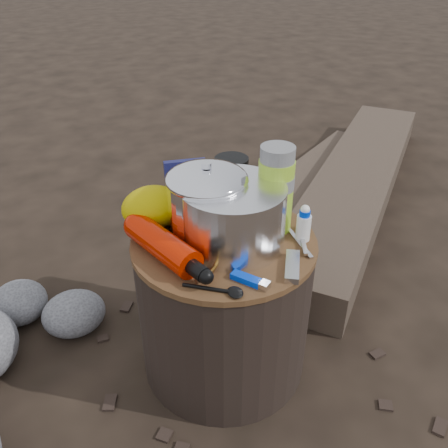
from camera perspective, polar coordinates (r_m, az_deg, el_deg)
name	(u,v)px	position (r m, az deg, el deg)	size (l,w,h in m)	color
ground	(224,359)	(1.49, 0.00, -15.85)	(60.00, 60.00, 0.00)	black
stump	(224,305)	(1.34, 0.00, -9.63)	(0.47, 0.47, 0.43)	black
rock_ring	(22,398)	(1.37, -23.10, -18.61)	(0.46, 1.00, 0.20)	slate
log_main	(356,184)	(2.33, 15.50, 4.67)	(0.32, 1.88, 0.16)	#43352B
log_small	(305,185)	(2.33, 9.73, 4.59)	(0.23, 1.28, 0.11)	#43352B
foil_windscreen	(233,216)	(1.16, 1.05, 1.02)	(0.26, 0.26, 0.16)	white
camping_pot	(207,203)	(1.17, -2.02, 2.49)	(0.20, 0.20, 0.20)	white
fuel_bottle	(163,245)	(1.14, -7.33, -2.48)	(0.07, 0.29, 0.07)	red
thermos	(275,190)	(1.21, 6.18, 4.11)	(0.09, 0.09, 0.23)	#A3D72E
travel_mug	(231,181)	(1.34, 0.88, 5.19)	(0.09, 0.09, 0.14)	black
stuff_sack	(153,207)	(1.25, -8.56, 2.00)	(0.16, 0.13, 0.11)	#C0AA00
food_pouch	(186,186)	(1.31, -4.53, 4.58)	(0.11, 0.03, 0.14)	#131449
lighter	(246,279)	(1.07, 2.70, -6.55)	(0.02, 0.09, 0.02)	#0135DB
multitool	(292,266)	(1.11, 8.18, -5.05)	(0.03, 0.11, 0.02)	silver
pot_grabber	(300,242)	(1.20, 9.05, -2.14)	(0.04, 0.14, 0.01)	silver
spork	(208,288)	(1.05, -1.96, -7.68)	(0.03, 0.13, 0.01)	black
squeeze_bottle	(304,225)	(1.20, 9.52, -0.07)	(0.04, 0.04, 0.09)	white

